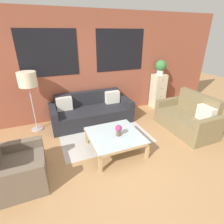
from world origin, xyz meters
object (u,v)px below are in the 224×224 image
object	(u,v)px
floor_lamp	(28,81)
drawer_cabinet	(158,91)
couch_dark	(92,112)
settee_vintage	(188,119)
armchair_corner	(16,170)
flower_vase	(119,130)
potted_plant	(161,66)
coffee_table	(115,137)

from	to	relation	value
floor_lamp	drawer_cabinet	bearing A→B (deg)	2.02
couch_dark	floor_lamp	world-z (taller)	floor_lamp
couch_dark	settee_vintage	size ratio (longest dim) A/B	1.46
couch_dark	drawer_cabinet	bearing A→B (deg)	5.85
armchair_corner	flower_vase	bearing A→B (deg)	4.38
settee_vintage	armchair_corner	size ratio (longest dim) A/B	1.65
potted_plant	flower_vase	world-z (taller)	potted_plant
settee_vintage	drawer_cabinet	distance (m)	1.62
coffee_table	floor_lamp	world-z (taller)	floor_lamp
settee_vintage	flower_vase	size ratio (longest dim) A/B	6.25
drawer_cabinet	potted_plant	distance (m)	0.78
drawer_cabinet	flower_vase	size ratio (longest dim) A/B	4.55
drawer_cabinet	couch_dark	bearing A→B (deg)	-174.15
flower_vase	couch_dark	bearing A→B (deg)	94.72
coffee_table	flower_vase	size ratio (longest dim) A/B	4.40
armchair_corner	flower_vase	world-z (taller)	armchair_corner
potted_plant	flower_vase	bearing A→B (deg)	-141.30
couch_dark	coffee_table	bearing A→B (deg)	-87.11
couch_dark	armchair_corner	bearing A→B (deg)	-136.12
potted_plant	armchair_corner	bearing A→B (deg)	-154.86
floor_lamp	potted_plant	world-z (taller)	potted_plant
potted_plant	settee_vintage	bearing A→B (deg)	-97.94
drawer_cabinet	potted_plant	xyz separation A→B (m)	(-0.00, 0.00, 0.78)
couch_dark	flower_vase	xyz separation A→B (m)	(0.12, -1.51, 0.25)
couch_dark	coffee_table	world-z (taller)	couch_dark
drawer_cabinet	floor_lamp	bearing A→B (deg)	-177.98
armchair_corner	floor_lamp	world-z (taller)	floor_lamp
couch_dark	coffee_table	xyz separation A→B (m)	(0.07, -1.45, 0.06)
floor_lamp	drawer_cabinet	world-z (taller)	floor_lamp
settee_vintage	coffee_table	bearing A→B (deg)	-177.20
settee_vintage	floor_lamp	xyz separation A→B (m)	(-3.51, 1.46, 0.94)
coffee_table	flower_vase	bearing A→B (deg)	-50.71
coffee_table	drawer_cabinet	size ratio (longest dim) A/B	0.97
coffee_table	settee_vintage	bearing A→B (deg)	2.80
couch_dark	floor_lamp	bearing A→B (deg)	175.76
couch_dark	potted_plant	size ratio (longest dim) A/B	4.89
armchair_corner	floor_lamp	bearing A→B (deg)	80.31
drawer_cabinet	armchair_corner	bearing A→B (deg)	-154.86
flower_vase	settee_vintage	bearing A→B (deg)	4.72
couch_dark	coffee_table	distance (m)	1.45
coffee_table	floor_lamp	distance (m)	2.34
floor_lamp	flower_vase	bearing A→B (deg)	-46.33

